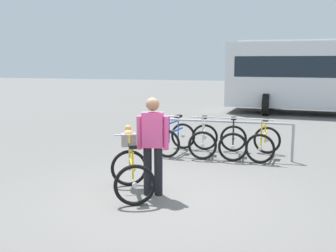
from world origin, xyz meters
name	(u,v)px	position (x,y,z in m)	size (l,w,h in m)	color
ground_plane	(164,198)	(0.00, 0.00, 0.00)	(80.00, 80.00, 0.00)	#605E5B
bike_rack_rail	(222,129)	(0.48, 3.09, 0.66)	(3.21, 0.12, 0.88)	#99999E
racked_bike_blue	(175,138)	(-0.68, 3.25, 0.37)	(0.80, 1.17, 0.97)	black
racked_bike_white	(204,140)	(0.02, 3.26, 0.37)	(0.80, 1.16, 0.97)	black
racked_bike_black	(233,141)	(0.72, 3.27, 0.37)	(0.78, 1.17, 0.97)	black
racked_bike_yellow	(264,143)	(1.42, 3.28, 0.37)	(0.77, 1.16, 0.97)	black
featured_bicycle	(131,165)	(-0.62, 0.13, 0.49)	(1.07, 1.26, 1.09)	black
person_with_featured_bike	(153,142)	(-0.23, 0.13, 0.91)	(0.52, 0.26, 1.64)	black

